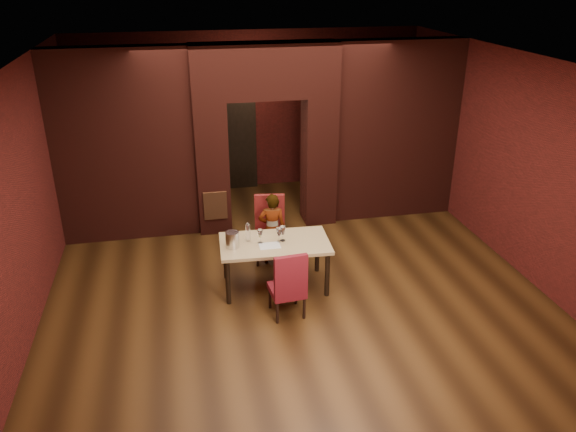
% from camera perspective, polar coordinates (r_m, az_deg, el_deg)
% --- Properties ---
extents(floor, '(8.00, 8.00, 0.00)m').
position_cam_1_polar(floor, '(8.57, 0.19, -6.22)').
color(floor, '#412610').
rests_on(floor, ground).
extents(ceiling, '(7.00, 8.00, 0.04)m').
position_cam_1_polar(ceiling, '(7.48, 0.22, 15.45)').
color(ceiling, silver).
rests_on(ceiling, ground).
extents(wall_back, '(7.00, 0.04, 3.20)m').
position_cam_1_polar(wall_back, '(11.66, -3.94, 10.54)').
color(wall_back, maroon).
rests_on(wall_back, ground).
extents(wall_front, '(7.00, 0.04, 3.20)m').
position_cam_1_polar(wall_front, '(4.50, 11.12, -13.73)').
color(wall_front, maroon).
rests_on(wall_front, ground).
extents(wall_left, '(0.04, 8.00, 3.20)m').
position_cam_1_polar(wall_left, '(7.98, -25.23, 1.73)').
color(wall_left, maroon).
rests_on(wall_left, ground).
extents(wall_right, '(0.04, 8.00, 3.20)m').
position_cam_1_polar(wall_right, '(9.23, 22.08, 5.13)').
color(wall_right, maroon).
rests_on(wall_right, ground).
extents(pillar_left, '(0.55, 0.55, 2.30)m').
position_cam_1_polar(pillar_left, '(9.78, -7.73, 4.94)').
color(pillar_left, maroon).
rests_on(pillar_left, ground).
extents(pillar_right, '(0.55, 0.55, 2.30)m').
position_cam_1_polar(pillar_right, '(10.08, 3.15, 5.70)').
color(pillar_right, maroon).
rests_on(pillar_right, ground).
extents(lintel, '(2.45, 0.55, 0.90)m').
position_cam_1_polar(lintel, '(9.49, -2.37, 14.54)').
color(lintel, maroon).
rests_on(lintel, ground).
extents(wing_wall_left, '(2.28, 0.35, 3.20)m').
position_cam_1_polar(wing_wall_left, '(9.66, -16.30, 6.75)').
color(wing_wall_left, maroon).
rests_on(wing_wall_left, ground).
extents(wing_wall_right, '(2.28, 0.35, 3.20)m').
position_cam_1_polar(wing_wall_right, '(10.39, 10.85, 8.47)').
color(wing_wall_right, maroon).
rests_on(wing_wall_right, ground).
extents(vent_panel, '(0.40, 0.03, 0.50)m').
position_cam_1_polar(vent_panel, '(9.72, -7.39, 1.05)').
color(vent_panel, '#A55A2F').
rests_on(vent_panel, ground).
extents(rear_door, '(0.90, 0.08, 2.10)m').
position_cam_1_polar(rear_door, '(11.70, -5.78, 7.73)').
color(rear_door, black).
rests_on(rear_door, ground).
extents(rear_door_frame, '(1.02, 0.04, 2.22)m').
position_cam_1_polar(rear_door_frame, '(11.66, -5.76, 7.68)').
color(rear_door_frame, black).
rests_on(rear_door_frame, ground).
extents(dining_table, '(1.60, 0.96, 0.73)m').
position_cam_1_polar(dining_table, '(8.16, -1.34, -4.93)').
color(dining_table, tan).
rests_on(dining_table, ground).
extents(chair_far, '(0.54, 0.54, 1.04)m').
position_cam_1_polar(chair_far, '(8.82, -1.85, -1.46)').
color(chair_far, maroon).
rests_on(chair_far, ground).
extents(chair_near, '(0.48, 0.48, 0.97)m').
position_cam_1_polar(chair_near, '(7.49, -0.12, -6.73)').
color(chair_near, maroon).
rests_on(chair_near, ground).
extents(person_seated, '(0.45, 0.32, 1.17)m').
position_cam_1_polar(person_seated, '(8.72, -1.62, -1.31)').
color(person_seated, silver).
rests_on(person_seated, ground).
extents(wine_glass_a, '(0.08, 0.08, 0.21)m').
position_cam_1_polar(wine_glass_a, '(7.92, -2.84, -2.10)').
color(wine_glass_a, white).
rests_on(wine_glass_a, dining_table).
extents(wine_glass_b, '(0.09, 0.09, 0.21)m').
position_cam_1_polar(wine_glass_b, '(7.95, -0.92, -1.94)').
color(wine_glass_b, white).
rests_on(wine_glass_b, dining_table).
extents(wine_glass_c, '(0.09, 0.09, 0.22)m').
position_cam_1_polar(wine_glass_c, '(7.98, -0.55, -1.81)').
color(wine_glass_c, white).
rests_on(wine_glass_c, dining_table).
extents(tasting_sheet, '(0.30, 0.22, 0.00)m').
position_cam_1_polar(tasting_sheet, '(7.89, -1.87, -3.03)').
color(tasting_sheet, silver).
rests_on(tasting_sheet, dining_table).
extents(wine_bucket, '(0.19, 0.19, 0.23)m').
position_cam_1_polar(wine_bucket, '(7.83, -5.67, -2.41)').
color(wine_bucket, silver).
rests_on(wine_bucket, dining_table).
extents(water_bottle, '(0.07, 0.07, 0.28)m').
position_cam_1_polar(water_bottle, '(7.97, -4.10, -1.64)').
color(water_bottle, white).
rests_on(water_bottle, dining_table).
extents(potted_plant, '(0.47, 0.46, 0.40)m').
position_cam_1_polar(potted_plant, '(9.25, 2.42, -2.40)').
color(potted_plant, '#2C6F1F').
rests_on(potted_plant, ground).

